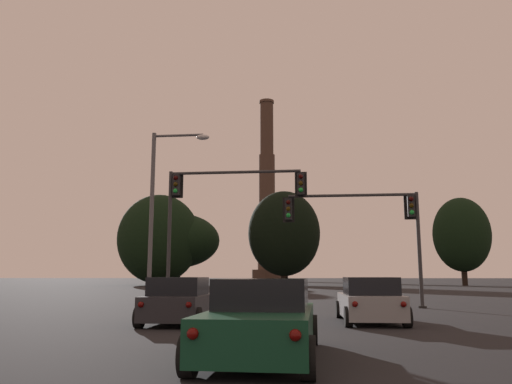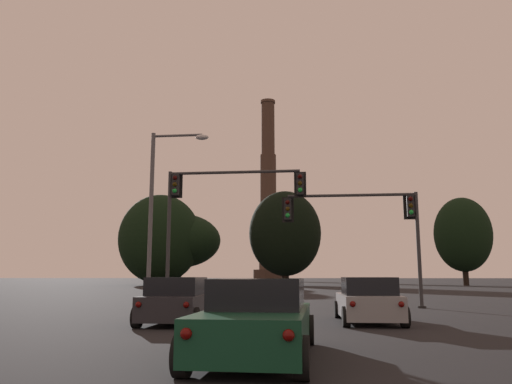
{
  "view_description": "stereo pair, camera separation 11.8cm",
  "coord_description": "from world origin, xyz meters",
  "views": [
    {
      "loc": [
        1.15,
        -2.87,
        1.49
      ],
      "look_at": [
        -2.54,
        31.31,
        7.26
      ],
      "focal_mm": 35.0,
      "sensor_mm": 36.0,
      "label": 1
    },
    {
      "loc": [
        1.27,
        -2.85,
        1.49
      ],
      "look_at": [
        -2.54,
        31.31,
        7.26
      ],
      "focal_mm": 35.0,
      "sensor_mm": 36.0,
      "label": 2
    }
  ],
  "objects": [
    {
      "name": "treeline_far_right",
      "position": [
        -22.65,
        74.02,
        7.25
      ],
      "size": [
        13.01,
        11.71,
        14.26
      ],
      "color": "black",
      "rests_on": "ground_plane"
    },
    {
      "name": "traffic_light_overhead_left",
      "position": [
        -3.39,
        20.6,
        5.05
      ],
      "size": [
        6.86,
        0.5,
        6.54
      ],
      "color": "#2D2D30",
      "rests_on": "ground_plane"
    },
    {
      "name": "treeline_right_mid",
      "position": [
        24.12,
        75.78,
        7.65
      ],
      "size": [
        8.46,
        7.62,
        13.3
      ],
      "color": "black",
      "rests_on": "ground_plane"
    },
    {
      "name": "treeline_left_mid",
      "position": [
        -2.83,
        74.59,
        7.97
      ],
      "size": [
        11.16,
        10.04,
        14.58
      ],
      "color": "black",
      "rests_on": "ground_plane"
    },
    {
      "name": "treeline_center_left",
      "position": [
        -20.35,
        76.47,
        7.08
      ],
      "size": [
        13.88,
        12.49,
        11.52
      ],
      "color": "black",
      "rests_on": "ground_plane"
    },
    {
      "name": "hatchback_right_lane_front",
      "position": [
        3.03,
        13.84,
        0.66
      ],
      "size": [
        2.0,
        4.14,
        1.44
      ],
      "rotation": [
        0.0,
        0.0,
        0.03
      ],
      "color": "gray",
      "rests_on": "ground_plane"
    },
    {
      "name": "sedan_center_lane_second",
      "position": [
        0.26,
        6.58,
        0.67
      ],
      "size": [
        2.06,
        4.74,
        1.43
      ],
      "rotation": [
        0.0,
        0.0,
        -0.02
      ],
      "color": "#0F3823",
      "rests_on": "ground_plane"
    },
    {
      "name": "hatchback_left_lane_front",
      "position": [
        -2.96,
        12.93,
        0.66
      ],
      "size": [
        1.99,
        4.14,
        1.44
      ],
      "rotation": [
        0.0,
        0.0,
        0.02
      ],
      "color": "#232328",
      "rests_on": "ground_plane"
    },
    {
      "name": "traffic_light_overhead_right",
      "position": [
        4.05,
        21.43,
        4.21
      ],
      "size": [
        6.63,
        0.5,
        5.44
      ],
      "color": "#2D2D30",
      "rests_on": "ground_plane"
    },
    {
      "name": "street_lamp",
      "position": [
        -5.86,
        19.89,
        5.09
      ],
      "size": [
        2.83,
        0.36,
        8.32
      ],
      "color": "#56565B",
      "rests_on": "ground_plane"
    },
    {
      "name": "smokestack",
      "position": [
        -10.5,
        133.56,
        20.02
      ],
      "size": [
        8.3,
        8.3,
        51.05
      ],
      "color": "#3C2B22",
      "rests_on": "ground_plane"
    }
  ]
}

